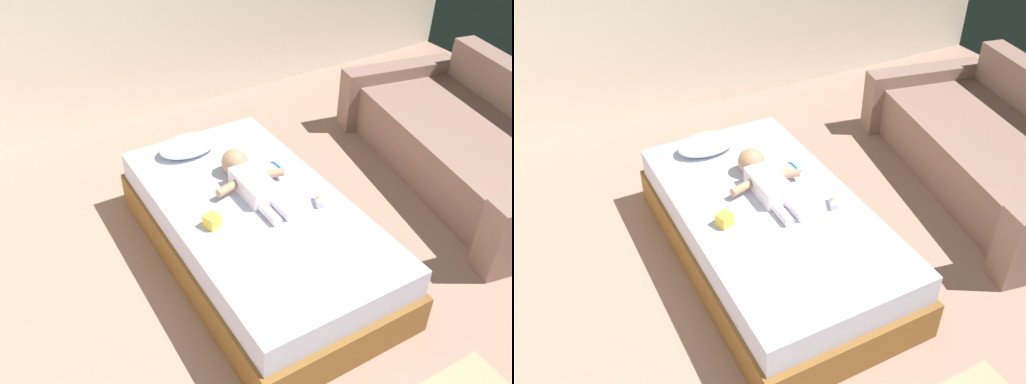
% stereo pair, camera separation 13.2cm
% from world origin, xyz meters
% --- Properties ---
extents(ground_plane, '(8.00, 8.00, 0.00)m').
position_xyz_m(ground_plane, '(0.00, 0.00, 0.00)').
color(ground_plane, '#A17969').
extents(bed, '(1.10, 2.05, 0.46)m').
position_xyz_m(bed, '(0.26, 0.71, 0.22)').
color(bed, brown).
rests_on(bed, ground_plane).
extents(pillow, '(0.43, 0.27, 0.12)m').
position_xyz_m(pillow, '(0.15, 1.47, 0.52)').
color(pillow, white).
rests_on(pillow, bed).
extents(baby, '(0.49, 0.70, 0.18)m').
position_xyz_m(baby, '(0.31, 0.89, 0.53)').
color(baby, white).
rests_on(baby, bed).
extents(toothbrush, '(0.02, 0.14, 0.02)m').
position_xyz_m(toothbrush, '(0.60, 1.00, 0.47)').
color(toothbrush, '#2F8BEC').
rests_on(toothbrush, bed).
extents(couch, '(1.54, 2.35, 0.77)m').
position_xyz_m(couch, '(2.27, 0.71, 0.27)').
color(couch, '#8C6B5F').
rests_on(couch, ground_plane).
extents(toy_block, '(0.11, 0.11, 0.08)m').
position_xyz_m(toy_block, '(-0.07, 0.66, 0.50)').
color(toy_block, yellow).
rests_on(toy_block, bed).
extents(baby_bottle, '(0.09, 0.12, 0.07)m').
position_xyz_m(baby_bottle, '(0.60, 0.52, 0.49)').
color(baby_bottle, white).
rests_on(baby_bottle, bed).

